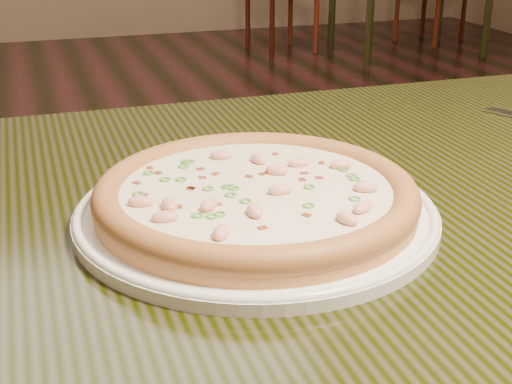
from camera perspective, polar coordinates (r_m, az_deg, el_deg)
name	(u,v)px	position (r m, az deg, el deg)	size (l,w,h in m)	color
ground	(216,381)	(1.73, -3.20, -14.84)	(9.00, 9.00, 0.00)	black
hero_table	(340,266)	(0.84, 6.74, -5.87)	(1.20, 0.80, 0.75)	black
plate	(256,212)	(0.71, 0.00, -1.58)	(0.36, 0.36, 0.02)	white
pizza	(256,195)	(0.70, 0.00, -0.22)	(0.32, 0.32, 0.03)	#C28349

